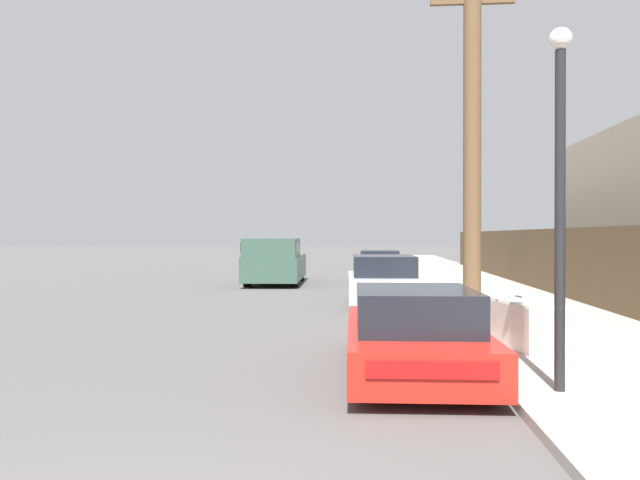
{
  "coord_description": "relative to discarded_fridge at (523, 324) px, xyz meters",
  "views": [
    {
      "loc": [
        1.64,
        -2.8,
        1.89
      ],
      "look_at": [
        0.41,
        12.36,
        1.79
      ],
      "focal_mm": 35.0,
      "sensor_mm": 36.0,
      "label": 1
    }
  ],
  "objects": [
    {
      "name": "sidewalk_curb",
      "position": [
        1.23,
        16.12,
        -0.43
      ],
      "size": [
        4.2,
        63.0,
        0.12
      ],
      "primitive_type": "cube",
      "color": "#ADA89E",
      "rests_on": "ground"
    },
    {
      "name": "discarded_fridge",
      "position": [
        0.0,
        0.0,
        0.0
      ],
      "size": [
        1.01,
        1.83,
        0.76
      ],
      "rotation": [
        0.0,
        0.0,
        0.22
      ],
      "color": "silver",
      "rests_on": "sidewalk_curb"
    },
    {
      "name": "parked_sports_car_red",
      "position": [
        -1.86,
        -1.59,
        0.06
      ],
      "size": [
        1.9,
        4.43,
        1.19
      ],
      "rotation": [
        0.0,
        0.0,
        0.03
      ],
      "color": "red",
      "rests_on": "ground"
    },
    {
      "name": "car_parked_mid",
      "position": [
        -2.09,
        6.73,
        0.15
      ],
      "size": [
        2.03,
        4.22,
        1.36
      ],
      "rotation": [
        0.0,
        0.0,
        0.04
      ],
      "color": "silver",
      "rests_on": "ground"
    },
    {
      "name": "car_parked_far",
      "position": [
        -2.04,
        16.03,
        0.12
      ],
      "size": [
        1.84,
        4.07,
        1.28
      ],
      "rotation": [
        0.0,
        0.0,
        -0.01
      ],
      "color": "silver",
      "rests_on": "ground"
    },
    {
      "name": "pickup_truck",
      "position": [
        -6.14,
        13.74,
        0.41
      ],
      "size": [
        2.29,
        5.3,
        1.79
      ],
      "rotation": [
        0.0,
        0.0,
        3.19
      ],
      "color": "#385647",
      "rests_on": "ground"
    },
    {
      "name": "utility_pole",
      "position": [
        -0.25,
        3.51,
        3.5
      ],
      "size": [
        1.8,
        0.38,
        7.59
      ],
      "color": "brown",
      "rests_on": "sidewalk_curb"
    },
    {
      "name": "street_lamp",
      "position": [
        -0.28,
        -2.88,
        2.07
      ],
      "size": [
        0.26,
        0.26,
        4.14
      ],
      "color": "#232326",
      "rests_on": "sidewalk_curb"
    },
    {
      "name": "wooden_fence",
      "position": [
        3.18,
        11.42,
        0.63
      ],
      "size": [
        0.08,
        35.45,
        1.99
      ],
      "primitive_type": "cube",
      "color": "brown",
      "rests_on": "sidewalk_curb"
    },
    {
      "name": "pedestrian",
      "position": [
        1.56,
        13.82,
        0.53
      ],
      "size": [
        0.34,
        0.34,
        1.73
      ],
      "color": "#282D42",
      "rests_on": "sidewalk_curb"
    }
  ]
}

